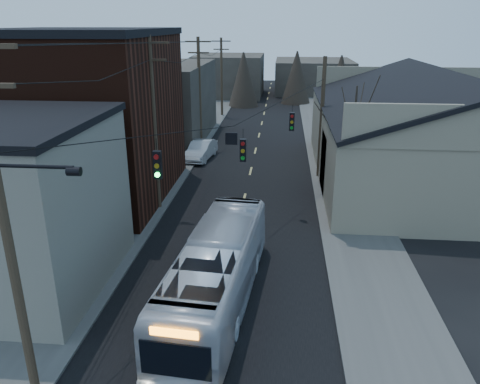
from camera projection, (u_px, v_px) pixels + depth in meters
The scene contains 13 objects.
road_surface at pixel (254, 157), 39.17m from camera, with size 9.00×110.00×0.02m, color black.
sidewalk_left at pixel (178, 154), 39.71m from camera, with size 4.00×110.00×0.12m, color #474744.
sidewalk_right at pixel (332, 158), 38.60m from camera, with size 4.00×110.00×0.12m, color #474744.
building_clapboard at pixel (3, 207), 19.10m from camera, with size 8.00×8.00×7.00m, color #6F695C.
building_brick at pixel (84, 119), 28.96m from camera, with size 10.00×12.00×10.00m, color black.
building_left_far at pixel (159, 102), 44.41m from camera, with size 9.00×14.00×7.00m, color #342F2A.
warehouse at pixel (436, 144), 32.46m from camera, with size 16.16×20.60×7.73m.
building_far_left at pixel (229, 75), 71.42m from camera, with size 10.00×12.00×6.00m, color #342F2A.
building_far_right at pixel (313, 76), 75.16m from camera, with size 12.00×14.00×5.00m, color #342F2A.
bare_tree at pixel (352, 147), 28.03m from camera, with size 0.40×0.40×7.20m, color black.
utility_lines at pixel (204, 110), 32.27m from camera, with size 11.24×45.28×10.50m.
bus at pixel (216, 272), 18.19m from camera, with size 2.46×10.52×2.93m, color silver.
parked_car at pixel (201, 150), 38.29m from camera, with size 1.62×4.63×1.53m, color #B8BCC1.
Camera 1 is at (2.28, -7.77, 10.62)m, focal length 35.00 mm.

